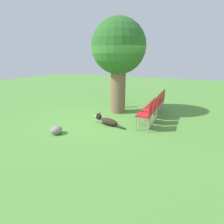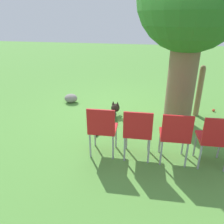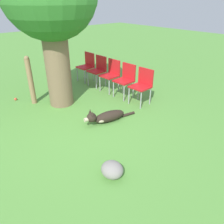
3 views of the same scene
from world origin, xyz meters
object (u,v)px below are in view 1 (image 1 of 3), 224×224
(oak_tree, at_px, (119,50))
(red_chair_0, at_px, (147,113))
(fence_post, at_px, (112,94))
(red_chair_2, at_px, (155,105))
(red_chair_3, at_px, (158,101))
(red_chair_4, at_px, (161,98))
(tennis_ball, at_px, (110,104))
(red_chair_1, at_px, (151,109))
(dog, at_px, (106,121))

(oak_tree, bearing_deg, red_chair_0, -40.45)
(fence_post, height_order, red_chair_2, fence_post)
(red_chair_3, relative_size, red_chair_4, 1.00)
(oak_tree, relative_size, fence_post, 2.96)
(red_chair_2, bearing_deg, red_chair_3, -92.40)
(red_chair_2, xyz_separation_m, red_chair_3, (-0.01, 0.57, 0.00))
(red_chair_2, bearing_deg, tennis_ball, -28.53)
(red_chair_1, bearing_deg, oak_tree, -28.94)
(fence_post, xyz_separation_m, red_chair_1, (2.04, -1.21, -0.08))
(dog, relative_size, red_chair_2, 1.40)
(red_chair_2, distance_m, red_chair_3, 0.57)
(red_chair_1, bearing_deg, tennis_ball, -38.79)
(red_chair_2, relative_size, red_chair_3, 1.00)
(red_chair_1, height_order, red_chair_3, same)
(red_chair_1, bearing_deg, red_chair_3, -92.40)
(dog, bearing_deg, oak_tree, -70.16)
(tennis_ball, bearing_deg, fence_post, -56.40)
(red_chair_0, distance_m, tennis_ball, 3.29)
(dog, relative_size, red_chair_4, 1.40)
(red_chair_1, xyz_separation_m, tennis_ball, (-2.35, 1.67, -0.48))
(oak_tree, height_order, red_chair_1, oak_tree)
(fence_post, bearing_deg, oak_tree, -42.67)
(tennis_ball, bearing_deg, red_chair_2, -25.25)
(red_chair_0, bearing_deg, tennis_ball, -46.91)
(dog, relative_size, red_chair_0, 1.40)
(red_chair_3, bearing_deg, red_chair_4, -92.40)
(dog, relative_size, red_chair_1, 1.40)
(tennis_ball, bearing_deg, red_chair_3, -12.84)
(oak_tree, bearing_deg, red_chair_4, 33.50)
(red_chair_1, relative_size, red_chair_3, 1.00)
(red_chair_0, xyz_separation_m, red_chair_4, (-0.04, 2.28, 0.00))
(oak_tree, relative_size, red_chair_3, 4.02)
(dog, height_order, red_chair_3, red_chair_3)
(dog, bearing_deg, tennis_ball, -55.56)
(red_chair_4, bearing_deg, red_chair_3, 87.60)
(oak_tree, distance_m, tennis_ball, 2.68)
(red_chair_4, xyz_separation_m, tennis_ball, (-2.32, -0.04, -0.48))
(oak_tree, relative_size, red_chair_0, 4.02)
(red_chair_1, height_order, red_chair_4, same)
(red_chair_2, distance_m, red_chair_4, 1.14)
(fence_post, xyz_separation_m, red_chair_4, (2.01, 0.51, -0.08))
(fence_post, bearing_deg, red_chair_4, 14.12)
(fence_post, bearing_deg, dog, -68.46)
(red_chair_1, distance_m, red_chair_2, 0.57)
(red_chair_0, relative_size, red_chair_2, 1.00)
(dog, distance_m, tennis_ball, 2.63)
(oak_tree, height_order, fence_post, oak_tree)
(red_chair_0, height_order, red_chair_4, same)
(red_chair_1, distance_m, red_chair_4, 1.71)
(tennis_ball, bearing_deg, oak_tree, -48.71)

